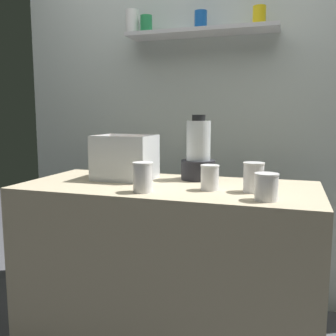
{
  "coord_description": "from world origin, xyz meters",
  "views": [
    {
      "loc": [
        0.55,
        -1.69,
        1.23
      ],
      "look_at": [
        0.0,
        0.0,
        0.98
      ],
      "focal_mm": 40.31,
      "sensor_mm": 36.0,
      "label": 1
    }
  ],
  "objects_px": {
    "carrot_display_bin": "(124,166)",
    "juice_cup_orange_middle": "(253,179)",
    "juice_cup_pomegranate_left": "(210,179)",
    "juice_cup_orange_right": "(266,189)",
    "blender_pitcher": "(198,155)",
    "juice_cup_beet_far_left": "(143,179)"
  },
  "relations": [
    {
      "from": "carrot_display_bin",
      "to": "juice_cup_orange_middle",
      "type": "relative_size",
      "value": 2.27
    },
    {
      "from": "juice_cup_pomegranate_left",
      "to": "juice_cup_orange_right",
      "type": "bearing_deg",
      "value": -28.16
    },
    {
      "from": "carrot_display_bin",
      "to": "blender_pitcher",
      "type": "bearing_deg",
      "value": 14.61
    },
    {
      "from": "carrot_display_bin",
      "to": "juice_cup_pomegranate_left",
      "type": "bearing_deg",
      "value": -18.17
    },
    {
      "from": "carrot_display_bin",
      "to": "juice_cup_orange_middle",
      "type": "bearing_deg",
      "value": -11.91
    },
    {
      "from": "juice_cup_beet_far_left",
      "to": "juice_cup_orange_right",
      "type": "distance_m",
      "value": 0.51
    },
    {
      "from": "juice_cup_orange_middle",
      "to": "juice_cup_orange_right",
      "type": "height_order",
      "value": "juice_cup_orange_middle"
    },
    {
      "from": "juice_cup_pomegranate_left",
      "to": "juice_cup_orange_middle",
      "type": "relative_size",
      "value": 0.87
    },
    {
      "from": "carrot_display_bin",
      "to": "blender_pitcher",
      "type": "distance_m",
      "value": 0.39
    },
    {
      "from": "juice_cup_orange_right",
      "to": "carrot_display_bin",
      "type": "bearing_deg",
      "value": 158.26
    },
    {
      "from": "juice_cup_beet_far_left",
      "to": "juice_cup_pomegranate_left",
      "type": "relative_size",
      "value": 1.16
    },
    {
      "from": "carrot_display_bin",
      "to": "juice_cup_beet_far_left",
      "type": "relative_size",
      "value": 2.25
    },
    {
      "from": "juice_cup_beet_far_left",
      "to": "juice_cup_orange_middle",
      "type": "relative_size",
      "value": 1.01
    },
    {
      "from": "juice_cup_beet_far_left",
      "to": "juice_cup_orange_middle",
      "type": "xyz_separation_m",
      "value": [
        0.45,
        0.15,
        -0.0
      ]
    },
    {
      "from": "carrot_display_bin",
      "to": "juice_cup_pomegranate_left",
      "type": "xyz_separation_m",
      "value": [
        0.48,
        -0.16,
        -0.02
      ]
    },
    {
      "from": "blender_pitcher",
      "to": "juice_cup_orange_middle",
      "type": "distance_m",
      "value": 0.39
    },
    {
      "from": "blender_pitcher",
      "to": "juice_cup_orange_middle",
      "type": "height_order",
      "value": "blender_pitcher"
    },
    {
      "from": "carrot_display_bin",
      "to": "juice_cup_beet_far_left",
      "type": "height_order",
      "value": "carrot_display_bin"
    },
    {
      "from": "juice_cup_pomegranate_left",
      "to": "juice_cup_orange_right",
      "type": "relative_size",
      "value": 1.05
    },
    {
      "from": "blender_pitcher",
      "to": "juice_cup_orange_right",
      "type": "xyz_separation_m",
      "value": [
        0.36,
        -0.39,
        -0.08
      ]
    },
    {
      "from": "blender_pitcher",
      "to": "juice_cup_orange_right",
      "type": "distance_m",
      "value": 0.54
    },
    {
      "from": "juice_cup_pomegranate_left",
      "to": "juice_cup_beet_far_left",
      "type": "bearing_deg",
      "value": -153.27
    }
  ]
}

